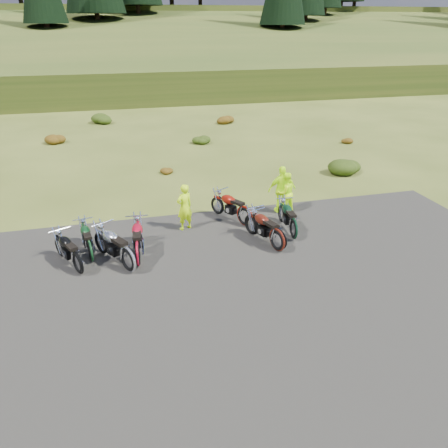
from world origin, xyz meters
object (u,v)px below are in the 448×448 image
object	(u,v)px
motorcycle_0	(80,274)
motorcycle_7	(293,239)
motorcycle_3	(129,272)
person_middle	(185,208)

from	to	relation	value
motorcycle_0	motorcycle_7	size ratio (longest dim) A/B	0.99
motorcycle_3	person_middle	xyz separation A→B (m)	(2.16, 2.51, 0.85)
motorcycle_0	person_middle	xyz separation A→B (m)	(3.61, 2.25, 0.85)
motorcycle_3	motorcycle_7	world-z (taller)	motorcycle_3
motorcycle_0	motorcycle_3	distance (m)	1.47
motorcycle_0	motorcycle_7	xyz separation A→B (m)	(7.11, 0.56, 0.00)
motorcycle_7	person_middle	size ratio (longest dim) A/B	1.21
motorcycle_0	motorcycle_7	distance (m)	7.13
motorcycle_7	motorcycle_0	bearing A→B (deg)	98.50
motorcycle_3	motorcycle_7	xyz separation A→B (m)	(5.66, 0.83, 0.00)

